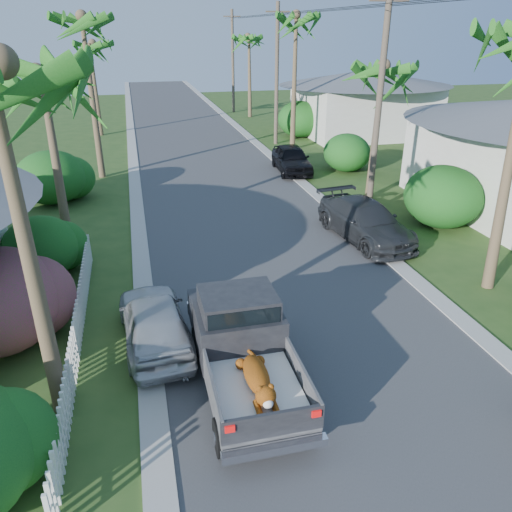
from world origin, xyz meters
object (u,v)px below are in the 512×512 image
object	(u,v)px
utility_pole_b	(379,106)
utility_pole_c	(277,75)
parked_car_rm	(365,221)
parked_car_ln	(154,321)
pickup_truck	(241,339)
palm_r_b	(382,66)
palm_l_c	(82,18)
palm_l_b	(41,73)
palm_r_c	(296,16)
parked_car_rf	(292,159)
house_right_far	(363,105)
palm_l_d	(89,44)
palm_r_d	(249,37)
utility_pole_d	(233,61)

from	to	relation	value
utility_pole_b	utility_pole_c	bearing A→B (deg)	90.00
parked_car_rm	parked_car_ln	bearing A→B (deg)	-154.84
parked_car_ln	pickup_truck	bearing A→B (deg)	132.32
parked_car_ln	palm_r_b	bearing A→B (deg)	-141.55
parked_car_rm	palm_l_c	xyz separation A→B (m)	(-10.18, 11.62, 7.19)
palm_l_b	palm_r_c	distance (m)	19.21
parked_car_rf	parked_car_ln	bearing A→B (deg)	-114.24
pickup_truck	palm_l_b	xyz separation A→B (m)	(-4.60, 8.65, 5.14)
pickup_truck	utility_pole_b	xyz separation A→B (m)	(7.80, 9.65, 3.59)
utility_pole_c	palm_l_c	bearing A→B (deg)	-152.65
pickup_truck	parked_car_rf	size ratio (longest dim) A/B	1.18
house_right_far	parked_car_rf	bearing A→B (deg)	-132.18
palm_l_b	parked_car_rm	bearing A→B (deg)	-8.38
palm_l_c	utility_pole_b	distance (m)	15.05
palm_r_c	house_right_far	size ratio (longest dim) A/B	1.04
parked_car_rf	palm_l_c	bearing A→B (deg)	176.49
palm_l_b	utility_pole_c	world-z (taller)	utility_pole_c
palm_l_b	palm_l_d	distance (m)	22.00
palm_r_d	house_right_far	world-z (taller)	palm_r_d
parked_car_rm	utility_pole_b	size ratio (longest dim) A/B	0.55
pickup_truck	parked_car_rf	xyz separation A→B (m)	(6.60, 17.16, -0.27)
parked_car_rf	palm_r_d	bearing A→B (deg)	88.47
palm_l_c	utility_pole_b	bearing A→B (deg)	-37.81
palm_r_b	utility_pole_c	distance (m)	13.11
utility_pole_c	palm_r_c	bearing A→B (deg)	-73.30
palm_l_c	pickup_truck	bearing A→B (deg)	-78.48
parked_car_ln	palm_r_c	xyz separation A→B (m)	(10.28, 20.88, 7.42)
parked_car_rm	utility_pole_b	bearing A→B (deg)	54.11
palm_r_c	utility_pole_c	size ratio (longest dim) A/B	1.04
house_right_far	utility_pole_b	world-z (taller)	utility_pole_b
parked_car_rf	utility_pole_d	xyz separation A→B (m)	(1.20, 22.49, 3.86)
parked_car_rm	palm_l_b	size ratio (longest dim) A/B	0.67
palm_l_b	utility_pole_d	size ratio (longest dim) A/B	0.82
palm_l_c	house_right_far	world-z (taller)	palm_l_c
pickup_truck	utility_pole_d	size ratio (longest dim) A/B	0.57
palm_l_b	parked_car_ln	bearing A→B (deg)	-68.39
palm_r_b	utility_pole_d	size ratio (longest dim) A/B	0.80
palm_l_c	house_right_far	size ratio (longest dim) A/B	1.02
pickup_truck	palm_r_d	size ratio (longest dim) A/B	0.64
utility_pole_d	palm_l_d	bearing A→B (deg)	-143.36
parked_car_rf	utility_pole_b	distance (m)	8.53
palm_l_d	utility_pole_d	world-z (taller)	utility_pole_d
palm_r_d	house_right_far	distance (m)	12.79
palm_l_d	palm_r_b	world-z (taller)	palm_l_d
utility_pole_c	utility_pole_d	world-z (taller)	same
palm_l_c	utility_pole_d	size ratio (longest dim) A/B	1.02
utility_pole_b	palm_r_b	bearing A→B (deg)	63.43
palm_r_c	parked_car_rm	bearing A→B (deg)	-97.38
pickup_truck	palm_l_d	xyz separation A→B (m)	(-4.30, 30.65, 5.43)
parked_car_rf	parked_car_ln	world-z (taller)	parked_car_rf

